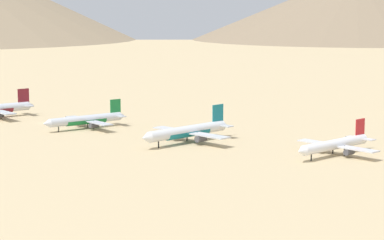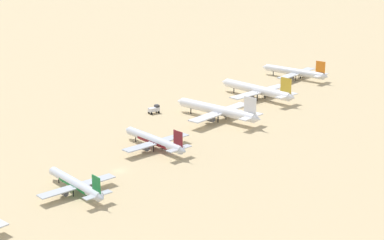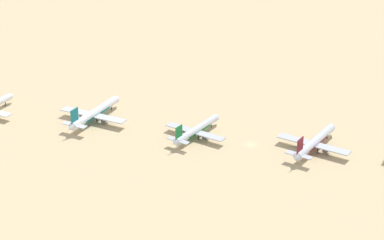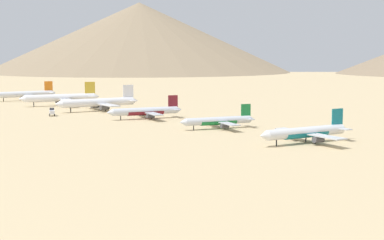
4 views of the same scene
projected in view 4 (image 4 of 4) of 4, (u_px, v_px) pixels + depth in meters
The scene contains 9 objects.
ground_plane at pixel (184, 123), 240.87m from camera, with size 1932.67×1932.67×0.00m, color tan.
parked_jet_0 at pixel (26, 94), 363.31m from camera, with size 42.77×34.70×12.34m.
parked_jet_1 at pixel (61, 98), 325.80m from camera, with size 47.78×38.89×13.77m.
parked_jet_2 at pixel (99, 103), 294.36m from camera, with size 47.08×38.15×13.60m.
parked_jet_3 at pixel (146, 111), 258.04m from camera, with size 37.22×30.35×10.73m.
parked_jet_4 at pixel (219, 121), 223.17m from camera, with size 33.56×27.40×9.69m.
parked_jet_5 at pixel (306, 132), 186.49m from camera, with size 38.41×31.12×11.10m.
service_truck at pixel (52, 112), 270.53m from camera, with size 3.79×5.60×3.90m.
desert_hill_1 at pixel (140, 37), 998.85m from camera, with size 543.89×543.89×124.80m, color #8C775B.
Camera 4 is at (119.19, 207.25, 29.59)m, focal length 51.51 mm.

